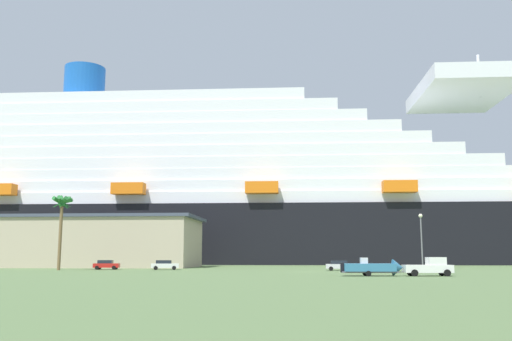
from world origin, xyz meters
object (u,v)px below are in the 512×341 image
(pickup_truck, at_px, (430,267))
(parked_car_white_van, at_px, (165,265))
(small_boat_on_trailer, at_px, (376,268))
(parked_car_silver_sedan, at_px, (341,265))
(palm_tree, at_px, (62,208))
(parked_car_red_hatchback, at_px, (107,265))
(street_lamp, at_px, (422,234))
(cruise_ship, at_px, (196,198))

(pickup_truck, bearing_deg, parked_car_white_van, 142.87)
(small_boat_on_trailer, height_order, parked_car_silver_sedan, small_boat_on_trailer)
(pickup_truck, bearing_deg, palm_tree, 154.84)
(pickup_truck, xyz_separation_m, parked_car_white_van, (-35.69, 27.02, -0.21))
(parked_car_white_van, height_order, parked_car_red_hatchback, same)
(street_lamp, distance_m, parked_car_silver_sedan, 14.25)
(pickup_truck, relative_size, parked_car_white_van, 1.19)
(pickup_truck, bearing_deg, parked_car_red_hatchback, 148.32)
(palm_tree, xyz_separation_m, parked_car_silver_sedan, (45.25, -2.66, -9.22))
(parked_car_red_hatchback, bearing_deg, pickup_truck, -31.68)
(pickup_truck, distance_m, parked_car_white_van, 44.77)
(pickup_truck, bearing_deg, street_lamp, 76.55)
(pickup_truck, height_order, street_lamp, street_lamp)
(parked_car_white_van, bearing_deg, parked_car_red_hatchback, 173.11)
(small_boat_on_trailer, distance_m, palm_tree, 53.05)
(cruise_ship, bearing_deg, street_lamp, -60.43)
(parked_car_red_hatchback, bearing_deg, cruise_ship, 81.13)
(small_boat_on_trailer, relative_size, parked_car_white_van, 1.76)
(street_lamp, relative_size, parked_car_silver_sedan, 1.76)
(palm_tree, height_order, parked_car_white_van, palm_tree)
(pickup_truck, height_order, parked_car_white_van, pickup_truck)
(pickup_truck, xyz_separation_m, palm_tree, (-52.51, 24.66, 9.01))
(parked_car_white_van, bearing_deg, palm_tree, -172.00)
(street_lamp, height_order, parked_car_white_van, street_lamp)
(parked_car_red_hatchback, bearing_deg, street_lamp, -16.75)
(parked_car_red_hatchback, bearing_deg, palm_tree, -152.08)
(palm_tree, height_order, street_lamp, palm_tree)
(cruise_ship, xyz_separation_m, parked_car_red_hatchback, (-8.76, -56.14, -17.07))
(cruise_ship, distance_m, street_lamp, 82.45)
(cruise_ship, relative_size, street_lamp, 33.47)
(palm_tree, distance_m, street_lamp, 57.03)
(pickup_truck, distance_m, small_boat_on_trailer, 6.35)
(street_lamp, bearing_deg, parked_car_silver_sedan, 140.96)
(street_lamp, distance_m, parked_car_white_van, 41.45)
(small_boat_on_trailer, xyz_separation_m, parked_car_silver_sedan, (-0.91, 21.85, -0.12))
(parked_car_red_hatchback, bearing_deg, parked_car_silver_sedan, -9.20)
(cruise_ship, height_order, parked_car_silver_sedan, cruise_ship)
(parked_car_white_van, bearing_deg, small_boat_on_trailer, -42.48)
(small_boat_on_trailer, bearing_deg, street_lamp, 54.36)
(palm_tree, relative_size, parked_car_white_van, 2.59)
(cruise_ship, height_order, small_boat_on_trailer, cruise_ship)
(parked_car_red_hatchback, bearing_deg, small_boat_on_trailer, -35.48)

